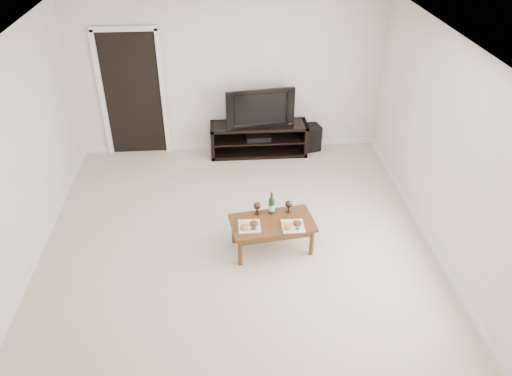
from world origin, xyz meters
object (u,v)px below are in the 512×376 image
Objects in this scene: media_console at (259,139)px; subwoofer at (310,137)px; television at (259,106)px; coffee_table at (272,235)px.

media_console is 0.91m from subwoofer.
media_console is at bearing 172.15° from subwoofer.
coffee_table is (-0.03, -2.52, -0.66)m from television.
subwoofer is (0.90, 0.10, -0.05)m from media_console.
subwoofer is at bearing -1.43° from television.
media_console is 3.65× the size of subwoofer.
media_console reaches higher than subwoofer.
coffee_table is at bearing -123.95° from subwoofer.
media_console is 2.53m from coffee_table.
television reaches higher than coffee_table.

